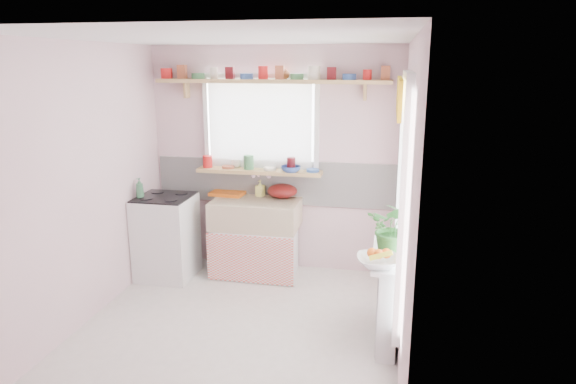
# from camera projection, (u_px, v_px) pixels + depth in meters

# --- Properties ---
(room) EXTENTS (3.20, 3.20, 3.20)m
(room) POSITION_uv_depth(u_px,v_px,m) (325.00, 164.00, 4.89)
(room) COLOR silver
(room) RESTS_ON ground
(sink_unit) EXTENTS (0.95, 0.65, 1.11)m
(sink_unit) POSITION_uv_depth(u_px,v_px,m) (256.00, 237.00, 5.68)
(sink_unit) COLOR white
(sink_unit) RESTS_ON ground
(cooker) EXTENTS (0.58, 0.58, 0.93)m
(cooker) POSITION_uv_depth(u_px,v_px,m) (167.00, 236.00, 5.63)
(cooker) COLOR white
(cooker) RESTS_ON ground
(radiator_ledge) EXTENTS (0.22, 0.95, 0.78)m
(radiator_ledge) POSITION_uv_depth(u_px,v_px,m) (387.00, 294.00, 4.38)
(radiator_ledge) COLOR white
(radiator_ledge) RESTS_ON ground
(windowsill) EXTENTS (1.40, 0.22, 0.04)m
(windowsill) POSITION_uv_depth(u_px,v_px,m) (259.00, 171.00, 5.69)
(windowsill) COLOR tan
(windowsill) RESTS_ON room
(pine_shelf) EXTENTS (2.52, 0.24, 0.04)m
(pine_shelf) POSITION_uv_depth(u_px,v_px,m) (272.00, 81.00, 5.41)
(pine_shelf) COLOR tan
(pine_shelf) RESTS_ON room
(shelf_crockery) EXTENTS (2.47, 0.11, 0.12)m
(shelf_crockery) POSITION_uv_depth(u_px,v_px,m) (271.00, 74.00, 5.39)
(shelf_crockery) COLOR red
(shelf_crockery) RESTS_ON pine_shelf
(sill_crockery) EXTENTS (1.35, 0.11, 0.12)m
(sill_crockery) POSITION_uv_depth(u_px,v_px,m) (255.00, 165.00, 5.68)
(sill_crockery) COLOR red
(sill_crockery) RESTS_ON windowsill
(dish_tray) EXTENTS (0.40, 0.31, 0.04)m
(dish_tray) POSITION_uv_depth(u_px,v_px,m) (228.00, 193.00, 5.84)
(dish_tray) COLOR orange
(dish_tray) RESTS_ON sink_unit
(colander) EXTENTS (0.36, 0.36, 0.15)m
(colander) POSITION_uv_depth(u_px,v_px,m) (282.00, 191.00, 5.70)
(colander) COLOR #5F1110
(colander) RESTS_ON sink_unit
(jade_plant) EXTENTS (0.51, 0.47, 0.47)m
(jade_plant) POSITION_uv_depth(u_px,v_px,m) (395.00, 228.00, 4.15)
(jade_plant) COLOR #2A6528
(jade_plant) RESTS_ON radiator_ledge
(fruit_bowl) EXTENTS (0.38, 0.38, 0.08)m
(fruit_bowl) POSITION_uv_depth(u_px,v_px,m) (378.00, 261.00, 3.98)
(fruit_bowl) COLOR silver
(fruit_bowl) RESTS_ON radiator_ledge
(herb_pot) EXTENTS (0.12, 0.10, 0.19)m
(herb_pot) POSITION_uv_depth(u_px,v_px,m) (380.00, 232.00, 4.49)
(herb_pot) COLOR #2E5B24
(herb_pot) RESTS_ON radiator_ledge
(soap_bottle_sink) EXTENTS (0.10, 0.11, 0.18)m
(soap_bottle_sink) POSITION_uv_depth(u_px,v_px,m) (260.00, 188.00, 5.75)
(soap_bottle_sink) COLOR #F3EF6C
(soap_bottle_sink) RESTS_ON sink_unit
(sill_cup) EXTENTS (0.15, 0.15, 0.09)m
(sill_cup) POSITION_uv_depth(u_px,v_px,m) (237.00, 163.00, 5.78)
(sill_cup) COLOR white
(sill_cup) RESTS_ON windowsill
(sill_bowl) EXTENTS (0.27, 0.27, 0.07)m
(sill_bowl) POSITION_uv_depth(u_px,v_px,m) (291.00, 169.00, 5.55)
(sill_bowl) COLOR #3253A5
(sill_bowl) RESTS_ON windowsill
(shelf_vase) EXTENTS (0.18, 0.18, 0.14)m
(shelf_vase) POSITION_uv_depth(u_px,v_px,m) (283.00, 72.00, 5.42)
(shelf_vase) COLOR #9D5630
(shelf_vase) RESTS_ON pine_shelf
(cooker_bottle) EXTENTS (0.11, 0.11, 0.22)m
(cooker_bottle) POSITION_uv_depth(u_px,v_px,m) (140.00, 188.00, 5.43)
(cooker_bottle) COLOR #39734C
(cooker_bottle) RESTS_ON cooker
(fruit) EXTENTS (0.20, 0.14, 0.10)m
(fruit) POSITION_uv_depth(u_px,v_px,m) (379.00, 254.00, 3.97)
(fruit) COLOR orange
(fruit) RESTS_ON fruit_bowl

